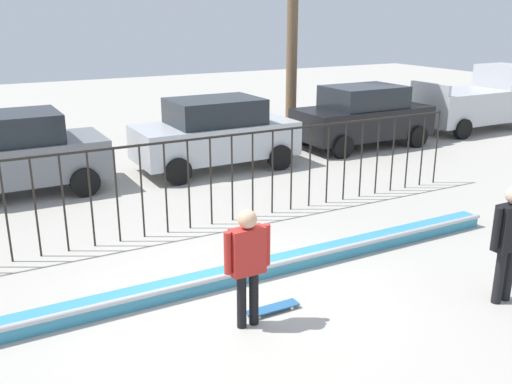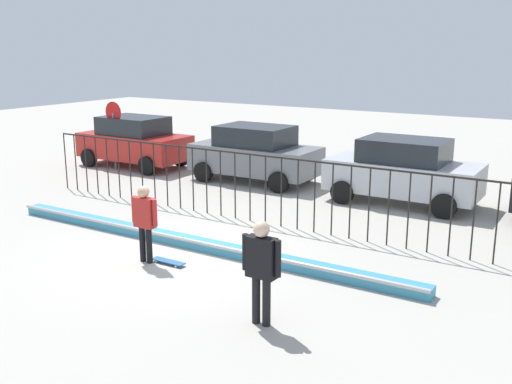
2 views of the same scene
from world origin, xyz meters
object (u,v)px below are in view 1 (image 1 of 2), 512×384
skateboard (273,308)px  parked_car_gray (8,154)px  parked_car_black (363,116)px  parked_car_silver (215,133)px  skateboarder (248,258)px  pickup_truck (480,100)px  camera_operator (510,234)px

skateboard → parked_car_gray: (-2.58, 7.61, 0.91)m
parked_car_black → parked_car_silver: bearing=-176.5°
skateboarder → parked_car_silver: parked_car_silver is taller
parked_car_silver → pickup_truck: bearing=-2.1°
parked_car_silver → pickup_truck: pickup_truck is taller
skateboarder → parked_car_black: parked_car_black is taller
parked_car_gray → parked_car_black: (10.31, 0.06, 0.00)m
camera_operator → parked_car_silver: parked_car_silver is taller
camera_operator → parked_car_gray: parked_car_gray is taller
camera_operator → parked_car_black: bearing=-103.7°
parked_car_silver → parked_car_black: (5.17, 0.22, 0.00)m
skateboard → parked_car_black: 10.93m
parked_car_gray → camera_operator: bearing=-54.4°
camera_operator → parked_car_black: 10.12m
skateboarder → pickup_truck: 15.86m
parked_car_gray → skateboard: bearing=-68.1°
skateboarder → camera_operator: bearing=-18.7°
parked_car_silver → parked_car_black: size_ratio=1.00×
skateboarder → skateboard: 1.06m
skateboard → pickup_truck: 15.40m
parked_car_gray → pickup_truck: (15.80, 0.23, 0.06)m
parked_car_gray → parked_car_black: same height
camera_operator → pickup_truck: bearing=-124.3°
skateboard → camera_operator: (3.11, -1.33, 1.01)m
pickup_truck → skateboard: bearing=-143.7°
parked_car_silver → pickup_truck: (10.66, 0.39, 0.06)m
skateboarder → parked_car_black: (8.21, 7.81, -0.03)m
parked_car_silver → skateboard: bearing=-113.2°
skateboarder → camera_operator: 3.78m
skateboarder → parked_car_gray: bearing=104.9°
skateboard → parked_car_black: (7.73, 7.67, 0.91)m
pickup_truck → parked_car_gray: bearing=-173.5°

